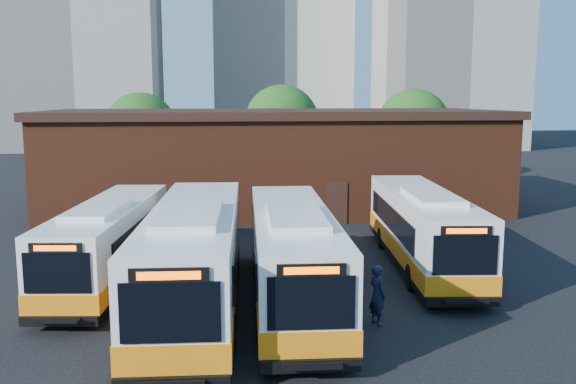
{
  "coord_description": "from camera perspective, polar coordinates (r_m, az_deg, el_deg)",
  "views": [
    {
      "loc": [
        -3.81,
        -19.8,
        7.16
      ],
      "look_at": [
        -0.8,
        5.69,
        3.2
      ],
      "focal_mm": 38.0,
      "sensor_mm": 36.0,
      "label": 1
    }
  ],
  "objects": [
    {
      "name": "ground",
      "position": [
        21.39,
        3.99,
        -10.8
      ],
      "size": [
        220.0,
        220.0,
        0.0
      ],
      "primitive_type": "plane",
      "color": "black"
    },
    {
      "name": "bus_midwest",
      "position": [
        21.03,
        -8.71,
        -6.43
      ],
      "size": [
        3.52,
        13.73,
        3.71
      ],
      "rotation": [
        0.0,
        0.0,
        -0.05
      ],
      "color": "white",
      "rests_on": "ground"
    },
    {
      "name": "bus_east",
      "position": [
        26.72,
        12.43,
        -3.58
      ],
      "size": [
        3.75,
        12.59,
        3.39
      ],
      "rotation": [
        0.0,
        0.0,
        -0.1
      ],
      "color": "white",
      "rests_on": "ground"
    },
    {
      "name": "bus_mideast",
      "position": [
        21.46,
        0.41,
        -6.29
      ],
      "size": [
        3.24,
        12.92,
        3.49
      ],
      "rotation": [
        0.0,
        0.0,
        -0.05
      ],
      "color": "white",
      "rests_on": "ground"
    },
    {
      "name": "transit_worker",
      "position": [
        19.81,
        8.35,
        -9.48
      ],
      "size": [
        0.7,
        0.84,
        1.97
      ],
      "primitive_type": "imported",
      "rotation": [
        0.0,
        0.0,
        1.93
      ],
      "color": "#111932",
      "rests_on": "ground"
    },
    {
      "name": "bus_west",
      "position": [
        25.14,
        -16.32,
        -4.7
      ],
      "size": [
        3.67,
        11.96,
        3.21
      ],
      "rotation": [
        0.0,
        0.0,
        -0.11
      ],
      "color": "white",
      "rests_on": "ground"
    },
    {
      "name": "tree_east",
      "position": [
        53.56,
        11.63,
        6.1
      ],
      "size": [
        6.24,
        6.24,
        7.96
      ],
      "color": "#382314",
      "rests_on": "ground"
    },
    {
      "name": "tree_mid",
      "position": [
        54.15,
        -0.57,
        6.57
      ],
      "size": [
        6.56,
        6.56,
        8.36
      ],
      "color": "#382314",
      "rests_on": "ground"
    },
    {
      "name": "depot_building",
      "position": [
        40.17,
        -1.26,
        3.2
      ],
      "size": [
        28.6,
        12.6,
        6.4
      ],
      "color": "#602A17",
      "rests_on": "ground"
    },
    {
      "name": "tree_west",
      "position": [
        52.23,
        -13.6,
        5.77
      ],
      "size": [
        6.0,
        6.0,
        7.65
      ],
      "color": "#382314",
      "rests_on": "ground"
    }
  ]
}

